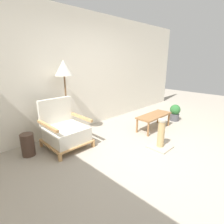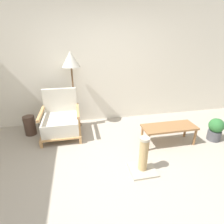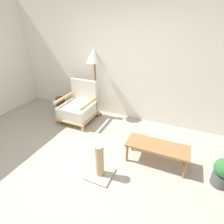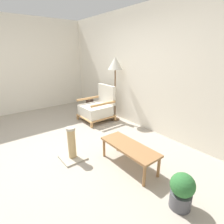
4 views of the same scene
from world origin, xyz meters
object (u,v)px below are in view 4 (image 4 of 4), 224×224
(coffee_table, at_px, (129,148))
(scratching_post, at_px, (72,147))
(armchair, at_px, (97,108))
(vase, at_px, (90,106))
(potted_plant, at_px, (182,190))
(floor_lamp, at_px, (115,66))

(coffee_table, distance_m, scratching_post, 0.97)
(armchair, distance_m, scratching_post, 1.84)
(armchair, bearing_deg, coffee_table, -19.95)
(vase, height_order, potted_plant, potted_plant)
(coffee_table, distance_m, potted_plant, 0.96)
(armchair, distance_m, vase, 0.68)
(armchair, height_order, scratching_post, armchair)
(floor_lamp, height_order, potted_plant, floor_lamp)
(floor_lamp, bearing_deg, armchair, -127.85)
(armchair, xyz_separation_m, vase, (-0.65, 0.16, -0.13))
(potted_plant, distance_m, scratching_post, 1.78)
(scratching_post, bearing_deg, vase, 141.63)
(scratching_post, bearing_deg, floor_lamp, 119.33)
(potted_plant, xyz_separation_m, scratching_post, (-1.70, -0.55, -0.03))
(armchair, height_order, coffee_table, armchair)
(vase, bearing_deg, floor_lamp, 12.57)
(potted_plant, bearing_deg, floor_lamp, 156.23)
(coffee_table, bearing_deg, vase, 161.43)
(coffee_table, relative_size, scratching_post, 1.74)
(armchair, distance_m, coffee_table, 2.12)
(vase, distance_m, potted_plant, 3.73)
(floor_lamp, xyz_separation_m, vase, (-0.94, -0.21, -1.20))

